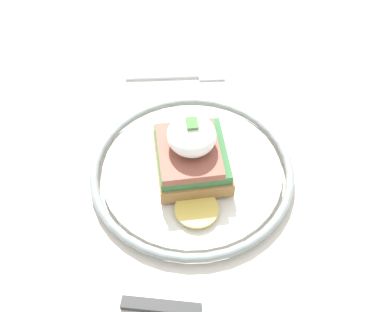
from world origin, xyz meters
TOP-DOWN VIEW (x-y plane):
  - dining_table at (0.00, 0.00)m, footprint 0.85×0.89m
  - plate at (0.02, 0.03)m, footprint 0.23×0.23m
  - sandwich at (0.02, 0.03)m, footprint 0.13×0.08m
  - fork at (-0.16, 0.04)m, footprint 0.03×0.14m
  - knife at (0.18, 0.02)m, footprint 0.06×0.18m

SIDE VIEW (x-z plane):
  - dining_table at x=0.00m, z-range 0.25..0.97m
  - fork at x=-0.16m, z-range 0.72..0.73m
  - knife at x=0.18m, z-range 0.72..0.73m
  - plate at x=0.02m, z-range 0.72..0.74m
  - sandwich at x=0.02m, z-range 0.73..0.80m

